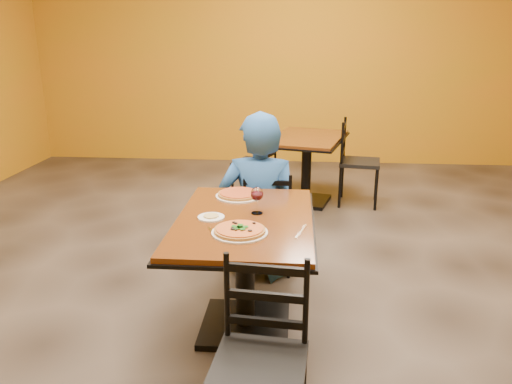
# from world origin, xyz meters

# --- Properties ---
(floor) EXTENTS (7.00, 8.00, 0.01)m
(floor) POSITION_xyz_m (0.00, 0.00, 0.00)
(floor) COLOR black
(floor) RESTS_ON ground
(wall_back) EXTENTS (7.00, 0.01, 3.00)m
(wall_back) POSITION_xyz_m (0.00, 4.00, 1.50)
(wall_back) COLOR #C17215
(wall_back) RESTS_ON ground
(table_main) EXTENTS (0.83, 1.23, 0.75)m
(table_main) POSITION_xyz_m (0.00, -0.50, 0.56)
(table_main) COLOR #672F10
(table_main) RESTS_ON floor
(table_second) EXTENTS (1.00, 1.26, 0.75)m
(table_second) POSITION_xyz_m (0.42, 2.08, 0.55)
(table_second) COLOR #672F10
(table_second) RESTS_ON floor
(chair_main_near) EXTENTS (0.43, 0.43, 0.87)m
(chair_main_near) POSITION_xyz_m (0.16, -1.47, 0.44)
(chair_main_near) COLOR black
(chair_main_near) RESTS_ON floor
(chair_main_far) EXTENTS (0.38, 0.38, 0.82)m
(chair_main_far) POSITION_xyz_m (0.10, 0.39, 0.41)
(chair_main_far) COLOR black
(chair_main_far) RESTS_ON floor
(chair_second_left) EXTENTS (0.51, 0.51, 0.88)m
(chair_second_left) POSITION_xyz_m (-0.16, 2.08, 0.44)
(chair_second_left) COLOR black
(chair_second_left) RESTS_ON floor
(chair_second_right) EXTENTS (0.48, 0.48, 0.93)m
(chair_second_right) POSITION_xyz_m (1.00, 2.08, 0.47)
(chair_second_right) COLOR black
(chair_second_right) RESTS_ON floor
(diner) EXTENTS (0.64, 0.43, 1.27)m
(diner) POSITION_xyz_m (0.03, 0.30, 0.64)
(diner) COLOR #1A4D8F
(diner) RESTS_ON floor
(plate_main) EXTENTS (0.31, 0.31, 0.01)m
(plate_main) POSITION_xyz_m (-0.00, -0.75, 0.76)
(plate_main) COLOR white
(plate_main) RESTS_ON table_main
(pizza_main) EXTENTS (0.28, 0.28, 0.02)m
(pizza_main) POSITION_xyz_m (-0.00, -0.75, 0.77)
(pizza_main) COLOR maroon
(pizza_main) RESTS_ON plate_main
(plate_far) EXTENTS (0.31, 0.31, 0.01)m
(plate_far) POSITION_xyz_m (-0.08, -0.10, 0.76)
(plate_far) COLOR white
(plate_far) RESTS_ON table_main
(pizza_far) EXTENTS (0.28, 0.28, 0.02)m
(pizza_far) POSITION_xyz_m (-0.08, -0.10, 0.77)
(pizza_far) COLOR #C36925
(pizza_far) RESTS_ON plate_far
(side_plate) EXTENTS (0.16, 0.16, 0.01)m
(side_plate) POSITION_xyz_m (-0.20, -0.52, 0.76)
(side_plate) COLOR white
(side_plate) RESTS_ON table_main
(dip) EXTENTS (0.09, 0.09, 0.01)m
(dip) POSITION_xyz_m (-0.20, -0.52, 0.76)
(dip) COLOR tan
(dip) RESTS_ON side_plate
(wine_glass) EXTENTS (0.08, 0.08, 0.18)m
(wine_glass) POSITION_xyz_m (0.07, -0.42, 0.84)
(wine_glass) COLOR white
(wine_glass) RESTS_ON table_main
(fork) EXTENTS (0.09, 0.18, 0.00)m
(fork) POSITION_xyz_m (-0.14, -0.77, 0.75)
(fork) COLOR silver
(fork) RESTS_ON table_main
(knife) EXTENTS (0.07, 0.21, 0.00)m
(knife) POSITION_xyz_m (0.33, -0.70, 0.75)
(knife) COLOR silver
(knife) RESTS_ON table_main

